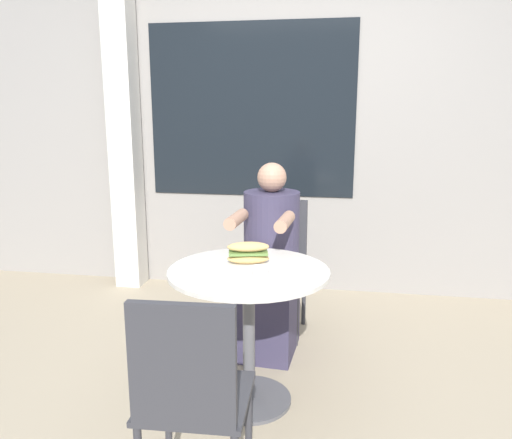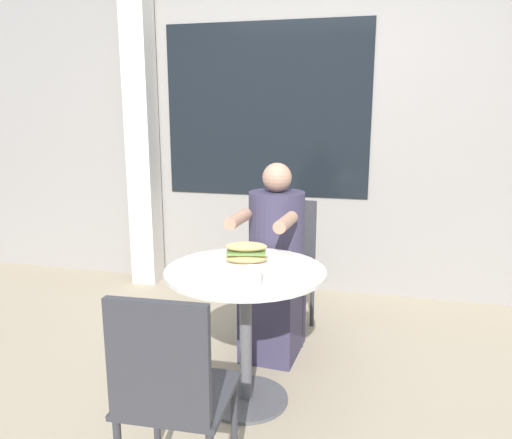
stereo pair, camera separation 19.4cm
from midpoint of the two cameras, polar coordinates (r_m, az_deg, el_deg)
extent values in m
plane|color=tan|center=(2.71, 1.02, -19.96)|extent=(8.00, 8.00, 0.00)
cube|color=gray|center=(4.01, 6.81, 11.58)|extent=(8.00, 0.08, 2.80)
cube|color=black|center=(4.01, 2.54, 12.30)|extent=(1.63, 0.01, 1.34)
cube|color=beige|center=(4.23, -11.58, 8.74)|extent=(0.21, 0.21, 2.40)
cylinder|color=beige|center=(2.42, 1.08, -5.95)|extent=(0.78, 0.78, 0.02)
cylinder|color=#515156|center=(2.54, 1.05, -13.28)|extent=(0.06, 0.06, 0.66)
cylinder|color=#515156|center=(2.71, 1.02, -19.80)|extent=(0.43, 0.43, 0.02)
cube|color=#333338|center=(3.26, 4.81, -5.73)|extent=(0.41, 0.41, 0.02)
cube|color=#333338|center=(3.36, 5.56, -1.28)|extent=(0.35, 0.06, 0.42)
cylinder|color=#333338|center=(3.16, 7.01, -10.77)|extent=(0.03, 0.03, 0.43)
cylinder|color=#333338|center=(3.23, 1.16, -10.14)|extent=(0.03, 0.03, 0.43)
cylinder|color=#333338|center=(3.46, 8.07, -8.69)|extent=(0.03, 0.03, 0.43)
cylinder|color=#333338|center=(3.52, 2.73, -8.17)|extent=(0.03, 0.03, 0.43)
cube|color=#38334C|center=(3.08, 3.80, -11.13)|extent=(0.34, 0.44, 0.45)
cylinder|color=#38334C|center=(2.97, 4.22, -1.95)|extent=(0.33, 0.33, 0.53)
sphere|color=tan|center=(2.91, 4.34, 4.80)|extent=(0.17, 0.17, 0.17)
cylinder|color=tan|center=(2.63, 5.54, -0.32)|extent=(0.09, 0.27, 0.07)
cylinder|color=tan|center=(2.69, 0.02, 0.06)|extent=(0.09, 0.27, 0.07)
cube|color=#333338|center=(1.93, -5.82, -19.31)|extent=(0.40, 0.40, 0.02)
cube|color=#333338|center=(1.68, -7.81, -15.93)|extent=(0.35, 0.05, 0.42)
cylinder|color=#333338|center=(2.23, -8.69, -21.48)|extent=(0.03, 0.03, 0.43)
cylinder|color=#333338|center=(2.15, 0.28, -22.68)|extent=(0.03, 0.03, 0.43)
cylinder|color=white|center=(2.48, 1.11, -5.11)|extent=(0.23, 0.23, 0.01)
ellipsoid|color=tan|center=(2.47, 1.11, -4.49)|extent=(0.22, 0.13, 0.05)
cube|color=olive|center=(2.46, 1.12, -3.82)|extent=(0.21, 0.13, 0.01)
ellipsoid|color=tan|center=(2.45, 1.12, -3.14)|extent=(0.22, 0.13, 0.05)
cylinder|color=silver|center=(2.20, 2.19, -6.57)|extent=(0.08, 0.08, 0.07)
cylinder|color=white|center=(2.19, 2.20, -5.58)|extent=(0.08, 0.08, 0.01)
camera|label=1|loc=(0.10, -87.83, 0.48)|focal=35.00mm
camera|label=2|loc=(0.10, 92.17, -0.48)|focal=35.00mm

